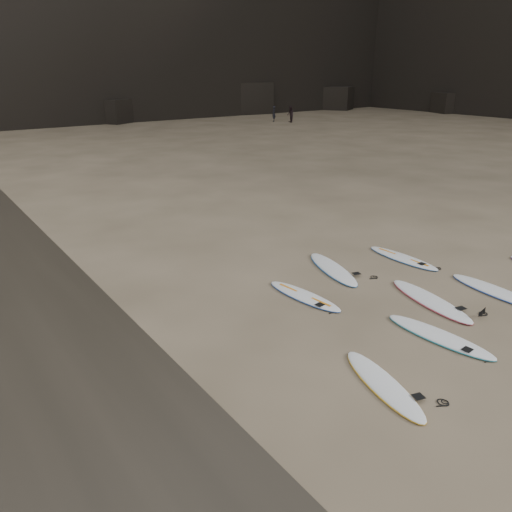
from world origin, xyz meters
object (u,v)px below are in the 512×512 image
(surfboard_6, at_px, (333,269))
(surfboard_1, at_px, (439,336))
(surfboard_0, at_px, (383,384))
(surfboard_7, at_px, (403,258))
(person_b, at_px, (290,114))
(surfboard_3, at_px, (496,291))
(person_a, at_px, (274,114))
(surfboard_5, at_px, (304,296))
(surfboard_2, at_px, (430,300))

(surfboard_6, bearing_deg, surfboard_1, -83.77)
(surfboard_0, relative_size, surfboard_7, 0.95)
(surfboard_0, distance_m, surfboard_7, 6.70)
(surfboard_0, bearing_deg, person_b, 68.05)
(surfboard_3, distance_m, person_a, 42.15)
(person_a, bearing_deg, surfboard_5, -5.58)
(surfboard_1, height_order, person_a, person_a)
(surfboard_0, xyz_separation_m, surfboard_5, (1.26, 3.67, -0.00))
(person_a, bearing_deg, surfboard_3, 1.17)
(surfboard_0, xyz_separation_m, person_b, (27.13, 35.89, 0.77))
(surfboard_5, relative_size, surfboard_6, 0.89)
(surfboard_3, bearing_deg, surfboard_1, -166.15)
(surfboard_3, distance_m, surfboard_5, 4.97)
(surfboard_5, xyz_separation_m, person_a, (25.04, 33.95, 0.74))
(surfboard_1, bearing_deg, person_a, 52.21)
(surfboard_2, bearing_deg, surfboard_3, -7.99)
(surfboard_2, xyz_separation_m, surfboard_7, (1.79, 2.30, -0.00))
(surfboard_1, distance_m, surfboard_5, 3.38)
(surfboard_2, relative_size, surfboard_7, 1.10)
(surfboard_1, height_order, person_b, person_b)
(surfboard_1, xyz_separation_m, surfboard_6, (0.79, 4.09, 0.00))
(surfboard_1, relative_size, surfboard_2, 0.93)
(surfboard_7, relative_size, person_a, 1.58)
(surfboard_0, height_order, surfboard_1, surfboard_1)
(surfboard_6, distance_m, person_b, 39.50)
(surfboard_1, xyz_separation_m, person_b, (24.82, 35.43, 0.76))
(surfboard_5, height_order, surfboard_7, surfboard_7)
(surfboard_2, distance_m, person_b, 41.54)
(surfboard_1, bearing_deg, surfboard_6, 74.18)
(surfboard_1, distance_m, person_a, 44.24)
(surfboard_0, relative_size, surfboard_1, 0.94)
(surfboard_7, distance_m, person_b, 38.63)
(surfboard_2, height_order, person_b, person_b)
(surfboard_5, distance_m, person_b, 41.32)
(surfboard_1, relative_size, surfboard_7, 1.02)
(surfboard_0, distance_m, surfboard_1, 2.35)
(surfboard_3, relative_size, surfboard_5, 1.11)
(surfboard_0, relative_size, person_a, 1.51)
(surfboard_3, bearing_deg, person_a, 64.50)
(surfboard_6, bearing_deg, surfboard_3, -39.37)
(surfboard_7, bearing_deg, surfboard_2, -128.34)
(person_a, bearing_deg, surfboard_7, -0.99)
(surfboard_6, bearing_deg, person_a, 72.05)
(surfboard_5, bearing_deg, surfboard_1, -77.92)
(surfboard_7, bearing_deg, surfboard_5, -176.56)
(surfboard_2, height_order, surfboard_6, surfboard_2)
(surfboard_2, relative_size, surfboard_5, 1.15)
(surfboard_1, bearing_deg, surfboard_7, 43.40)
(surfboard_2, distance_m, surfboard_5, 3.10)
(surfboard_0, height_order, surfboard_2, surfboard_2)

